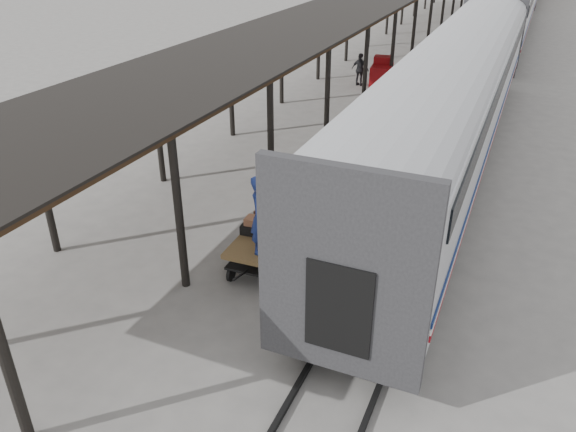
{
  "coord_description": "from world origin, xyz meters",
  "views": [
    {
      "loc": [
        5.47,
        -11.45,
        7.97
      ],
      "look_at": [
        0.79,
        -0.62,
        1.7
      ],
      "focal_mm": 35.0,
      "sensor_mm": 36.0,
      "label": 1
    }
  ],
  "objects_px": {
    "porter": "(261,215)",
    "pedestrian": "(360,70)",
    "baggage_cart": "(265,243)",
    "luggage_tug": "(382,73)"
  },
  "relations": [
    {
      "from": "baggage_cart",
      "to": "pedestrian",
      "type": "bearing_deg",
      "value": 97.49
    },
    {
      "from": "porter",
      "to": "pedestrian",
      "type": "xyz_separation_m",
      "value": [
        -3.22,
        18.69,
        -0.99
      ]
    },
    {
      "from": "pedestrian",
      "to": "porter",
      "type": "bearing_deg",
      "value": 111.24
    },
    {
      "from": "luggage_tug",
      "to": "porter",
      "type": "distance_m",
      "value": 19.13
    },
    {
      "from": "pedestrian",
      "to": "baggage_cart",
      "type": "bearing_deg",
      "value": 110.81
    },
    {
      "from": "baggage_cart",
      "to": "pedestrian",
      "type": "xyz_separation_m",
      "value": [
        -2.97,
        18.04,
        0.2
      ]
    },
    {
      "from": "luggage_tug",
      "to": "pedestrian",
      "type": "xyz_separation_m",
      "value": [
        -1.1,
        -0.3,
        0.16
      ]
    },
    {
      "from": "porter",
      "to": "pedestrian",
      "type": "bearing_deg",
      "value": 9.69
    },
    {
      "from": "baggage_cart",
      "to": "luggage_tug",
      "type": "height_order",
      "value": "luggage_tug"
    },
    {
      "from": "luggage_tug",
      "to": "porter",
      "type": "xyz_separation_m",
      "value": [
        2.11,
        -18.98,
        1.15
      ]
    }
  ]
}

